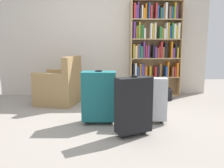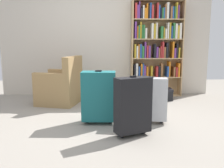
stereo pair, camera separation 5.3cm
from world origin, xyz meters
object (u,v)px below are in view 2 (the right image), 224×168
armchair (61,87)px  mug (85,101)px  storage_box (160,94)px  suitcase_silver (150,99)px  bookshelf (156,44)px  suitcase_black (133,105)px  suitcase_teal (99,96)px

armchair → mug: armchair is taller
storage_box → suitcase_silver: suitcase_silver is taller
bookshelf → suitcase_silver: bearing=-104.1°
bookshelf → armchair: (-1.93, -0.65, -0.81)m
armchair → suitcase_black: (1.17, -1.66, 0.08)m
storage_box → suitcase_silver: bearing=-108.4°
storage_box → bookshelf: bearing=90.9°
storage_box → suitcase_black: 2.05m
bookshelf → armchair: bearing=-161.4°
mug → suitcase_black: 1.83m
storage_box → suitcase_silver: 1.50m
mug → storage_box: bearing=8.9°
suitcase_teal → suitcase_black: 0.66m
armchair → mug: 0.52m
bookshelf → storage_box: (0.01, -0.43, -1.00)m
suitcase_silver → suitcase_black: size_ratio=0.90×
suitcase_teal → suitcase_black: size_ratio=1.02×
mug → armchair: bearing=178.5°
armchair → suitcase_teal: armchair is taller
mug → suitcase_silver: suitcase_silver is taller
armchair → mug: bearing=-1.5°
bookshelf → mug: size_ratio=16.79×
armchair → mug: size_ratio=7.50×
armchair → bookshelf: bearing=18.6°
storage_box → suitcase_teal: (-1.21, -1.39, 0.27)m
mug → suitcase_silver: (1.03, -1.17, 0.30)m
mug → suitcase_black: bearing=-66.5°
mug → storage_box: size_ratio=0.25×
armchair → suitcase_silver: (1.47, -1.18, 0.04)m
storage_box → suitcase_black: bearing=-112.4°
bookshelf → armchair: bookshelf is taller
bookshelf → suitcase_black: size_ratio=2.66×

